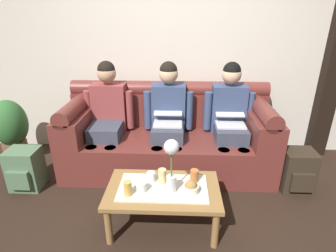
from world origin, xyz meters
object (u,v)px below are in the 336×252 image
Objects in this scene: potted_plant at (11,128)px; cup_far_left at (142,187)px; cup_far_right at (194,176)px; snack_bowl at (191,187)px; backpack_left at (25,169)px; cup_near_left at (162,176)px; coffee_table at (163,193)px; flower_vase at (171,160)px; person_middle at (168,114)px; cup_near_right at (151,177)px; person_right at (230,115)px; person_left at (108,113)px; couch at (168,137)px; backpack_right at (297,171)px; cup_far_center at (128,188)px.

cup_far_left is at bearing -32.39° from potted_plant.
snack_bowl is at bearing -102.73° from cup_far_right.
cup_far_right is 1.77m from backpack_left.
coffee_table is at bearing -81.61° from cup_near_left.
flower_vase is 0.29m from snack_bowl.
person_middle is at bearing 80.93° from cup_far_left.
cup_far_left is (-0.06, -0.14, -0.00)m from cup_near_right.
potted_plant reaches higher than cup_far_right.
snack_bowl is at bearing -113.64° from person_right.
person_left is 1.25m from coffee_table.
flower_vase reaches higher than snack_bowl.
cup_far_left is (-0.85, -1.05, -0.23)m from person_right.
coffee_table is at bearing 167.04° from snack_bowl.
person_middle is at bearing 83.34° from cup_near_right.
snack_bowl is 0.17× the size of potted_plant.
cup_near_left is 0.10m from cup_near_right.
flower_vase is at bearing 178.42° from snack_bowl.
person_middle is 0.95m from cup_near_right.
cup_near_left reaches higher than cup_near_right.
person_right is 2.81× the size of backpack_left.
couch is 1.41m from backpack_right.
person_left reaches higher than flower_vase.
flower_vase is 0.32m from cup_near_right.
potted_plant is at bearing 127.92° from backpack_left.
person_left is 1.32m from cup_far_right.
couch is 2.96× the size of potted_plant.
cup_near_right is at bearing 174.23° from cup_near_left.
backpack_left is at bearing -160.52° from person_middle.
backpack_left is (-1.45, 0.48, -0.11)m from coffee_table.
flower_vase is 3.77× the size of cup_far_center.
snack_bowl is at bearing -77.91° from couch.
cup_far_left is at bearing -128.91° from person_right.
person_left is 1.20m from cup_far_center.
backpack_left is (-1.34, 0.40, -0.21)m from cup_near_right.
backpack_left is at bearing 161.69° from coffee_table.
cup_far_right is 0.24× the size of backpack_left.
person_right reaches higher than cup_far_center.
couch is 19.16× the size of cup_far_center.
couch is at bearing 90.00° from person_middle.
cup_near_left reaches higher than snack_bowl.
person_middle is 1.57× the size of potted_plant.
backpack_left is at bearing 167.46° from cup_far_right.
backpack_right is (1.44, 0.49, -0.21)m from cup_near_right.
person_left is 1.16m from cup_near_left.
cup_near_right is at bearing 143.80° from flower_vase.
cup_near_left is at bearing 98.39° from coffee_table.
person_right is 2.69× the size of flower_vase.
person_right reaches higher than cup_far_left.
cup_far_center is (-0.27, -1.11, 0.08)m from couch.
cup_far_center reaches higher than backpack_left.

